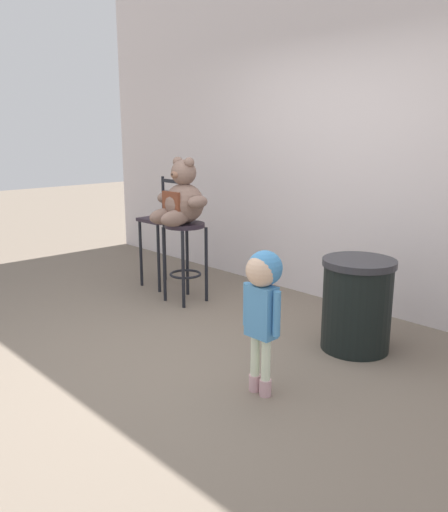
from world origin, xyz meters
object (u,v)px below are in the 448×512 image
object	(u,v)px
bar_stool_with_teddy	(185,246)
child_walking	(263,292)
trash_bin	(357,304)
bar_chair_empty	(163,226)
teddy_bear	(182,199)

from	to	relation	value
bar_stool_with_teddy	child_walking	xyz separation A→B (m)	(1.75, -0.83, 0.12)
trash_bin	bar_stool_with_teddy	bearing A→B (deg)	-173.46
child_walking	bar_chair_empty	bearing A→B (deg)	-55.53
child_walking	bar_chair_empty	distance (m)	2.52
trash_bin	bar_chair_empty	xyz separation A→B (m)	(-2.34, -0.03, 0.30)
bar_chair_empty	trash_bin	bearing A→B (deg)	0.71
teddy_bear	trash_bin	bearing A→B (deg)	7.49
teddy_bear	bar_chair_empty	bearing A→B (deg)	160.31
teddy_bear	child_walking	distance (m)	1.95
teddy_bear	child_walking	xyz separation A→B (m)	(1.75, -0.80, -0.33)
bar_stool_with_teddy	child_walking	size ratio (longest dim) A/B	0.84
child_walking	trash_bin	xyz separation A→B (m)	(0.02, 1.03, -0.32)
bar_stool_with_teddy	bar_chair_empty	bearing A→B (deg)	163.01
bar_stool_with_teddy	bar_chair_empty	size ratio (longest dim) A/B	0.67
bar_chair_empty	child_walking	bearing A→B (deg)	-23.33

